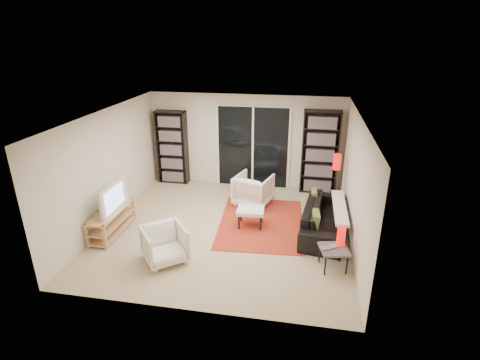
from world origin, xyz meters
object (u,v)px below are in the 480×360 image
armchair_back (253,190)px  ottoman (251,211)px  bookshelf_left (172,147)px  tv_stand (112,221)px  armchair_front (165,244)px  side_table (334,251)px  floor_lamp (336,168)px  bookshelf_right (320,153)px  sofa (325,217)px

armchair_back → ottoman: size_ratio=1.38×
bookshelf_left → tv_stand: bookshelf_left is taller
tv_stand → armchair_front: size_ratio=1.83×
bookshelf_left → tv_stand: size_ratio=1.47×
tv_stand → side_table: 4.41m
armchair_back → side_table: size_ratio=1.44×
armchair_front → floor_lamp: floor_lamp is taller
armchair_front → floor_lamp: bearing=3.0°
bookshelf_right → bookshelf_left: bearing=180.0°
armchair_back → ottoman: (0.10, -1.08, -0.02)m
bookshelf_right → floor_lamp: bearing=-69.0°
bookshelf_right → side_table: bookshelf_right is taller
ottoman → armchair_back: bearing=95.4°
tv_stand → ottoman: size_ratio=2.25×
armchair_back → armchair_front: size_ratio=1.12×
bookshelf_left → sofa: bearing=-27.3°
bookshelf_left → side_table: size_ratio=3.48×
side_table → floor_lamp: 2.54m
tv_stand → armchair_front: 1.63m
bookshelf_left → armchair_back: 2.63m
armchair_back → side_table: 2.91m
bookshelf_left → ottoman: bearing=-40.9°
tv_stand → armchair_front: armchair_front is taller
armchair_back → ottoman: 1.09m
ottoman → side_table: same height
bookshelf_left → armchair_back: size_ratio=2.41×
armchair_back → armchair_front: bearing=81.1°
tv_stand → side_table: tv_stand is taller
side_table → armchair_back: bearing=126.7°
bookshelf_right → tv_stand: size_ratio=1.59×
ottoman → floor_lamp: bearing=34.2°
sofa → armchair_front: 3.27m
sofa → armchair_front: bearing=126.3°
armchair_front → ottoman: 2.02m
bookshelf_left → armchair_front: bearing=-72.9°
bookshelf_left → ottoman: (2.44, -2.12, -0.63)m
ottoman → side_table: 2.06m
bookshelf_right → side_table: bearing=-86.1°
sofa → side_table: size_ratio=3.71×
bookshelf_left → armchair_front: 3.88m
tv_stand → bookshelf_right: bearing=34.8°
bookshelf_right → side_table: 3.45m
bookshelf_right → sofa: (0.12, -2.05, -0.75)m
bookshelf_left → floor_lamp: (4.20, -0.92, 0.02)m
bookshelf_right → armchair_back: bearing=-145.6°
bookshelf_right → armchair_front: bookshelf_right is taller
tv_stand → sofa: sofa is taller
bookshelf_right → armchair_front: 4.61m
bookshelf_left → tv_stand: (-0.30, -2.88, -0.71)m
armchair_front → floor_lamp: size_ratio=0.55×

